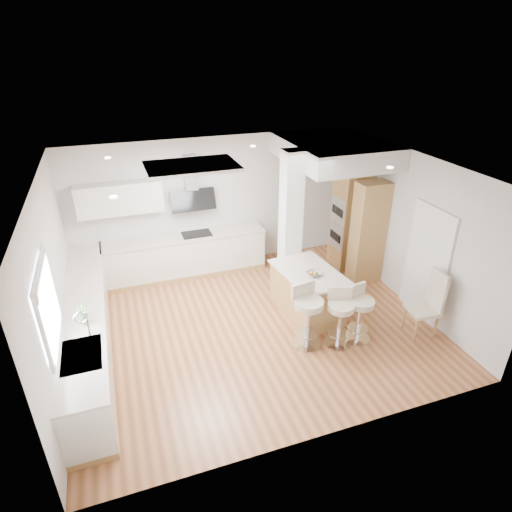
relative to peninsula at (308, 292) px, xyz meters
name	(u,v)px	position (x,y,z in m)	size (l,w,h in m)	color
ground	(254,325)	(-1.05, -0.07, -0.43)	(6.00, 6.00, 0.00)	#AA693F
ceiling	(254,325)	(-1.05, -0.07, -0.43)	(6.00, 5.00, 0.02)	silver
wall_back	(215,204)	(-1.05, 2.43, 0.97)	(6.00, 0.04, 2.80)	beige
wall_left	(53,287)	(-4.05, -0.07, 0.97)	(0.04, 5.00, 2.80)	beige
wall_right	(410,230)	(1.95, -0.07, 0.97)	(0.04, 5.00, 2.80)	beige
skylight	(192,166)	(-1.84, 0.53, 2.34)	(4.10, 2.10, 0.06)	white
window_left	(47,302)	(-4.01, -0.97, 1.26)	(0.06, 1.28, 1.07)	white
doorway_right	(426,264)	(1.92, -0.67, 0.57)	(0.05, 1.00, 2.10)	#494239
counter_left	(88,327)	(-3.75, 0.16, 0.02)	(0.63, 4.50, 1.35)	tan
counter_back	(177,245)	(-1.97, 2.15, 0.26)	(3.62, 0.63, 2.50)	tan
pillar	(290,225)	(0.00, 0.88, 0.97)	(0.35, 0.35, 2.80)	white
soffit	(334,151)	(1.05, 1.33, 2.17)	(1.78, 2.20, 0.40)	silver
oven_column	(356,225)	(1.62, 1.16, 0.61)	(0.63, 1.21, 2.10)	tan
peninsula	(308,292)	(0.00, 0.00, 0.00)	(1.08, 1.50, 0.93)	tan
bar_stool_a	(307,313)	(-0.41, -0.82, 0.18)	(0.56, 0.56, 1.09)	silver
bar_stool_b	(340,315)	(0.09, -0.98, 0.12)	(0.57, 0.57, 0.99)	silver
bar_stool_c	(359,311)	(0.46, -0.97, 0.12)	(0.52, 0.52, 0.99)	silver
dining_chair	(430,302)	(1.63, -1.22, 0.20)	(0.51, 0.51, 1.19)	beige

